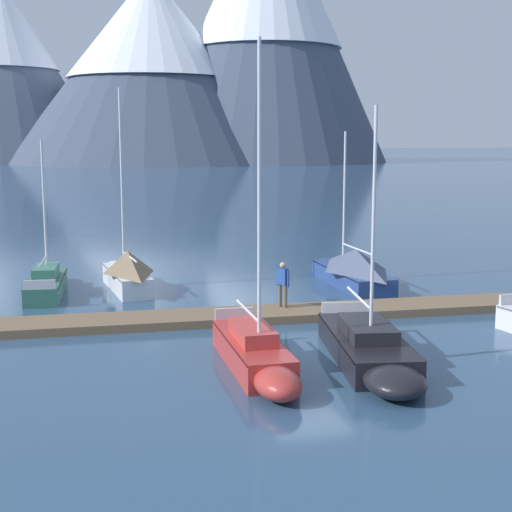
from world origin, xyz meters
name	(u,v)px	position (x,y,z in m)	size (l,w,h in m)	color
ground_plane	(307,348)	(0.00, 0.00, 0.00)	(700.00, 700.00, 0.00)	#2D4C6B
mountain_central_massif	(1,65)	(-17.24, 189.62, 24.84)	(56.67, 56.67, 46.89)	#4C566B
mountain_shoulder_ridge	(152,61)	(19.18, 170.31, 24.84)	(71.98, 71.98, 46.42)	#424C60
mountain_east_summit	(267,13)	(48.04, 166.59, 37.06)	(61.09, 61.09, 68.94)	#424C60
dock	(271,314)	(0.00, 4.00, 0.15)	(20.31, 3.30, 0.30)	brown
sailboat_nearest_berth	(47,282)	(-7.82, 10.81, 0.50)	(1.87, 6.12, 6.44)	#336B56
sailboat_second_berth	(126,270)	(-4.53, 10.80, 0.83)	(1.87, 6.24, 8.61)	white
sailboat_mid_dock_port	(256,353)	(-2.22, -1.94, 0.54)	(1.60, 6.32, 9.14)	#B2332D
sailboat_mid_dock_starboard	(371,349)	(1.13, -2.27, 0.49)	(3.04, 7.31, 7.44)	black
sailboat_far_berth	(352,268)	(5.24, 8.90, 0.80)	(2.10, 6.77, 6.79)	navy
person_on_dock	(283,282)	(0.58, 4.40, 1.26)	(0.39, 0.51, 1.69)	brown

